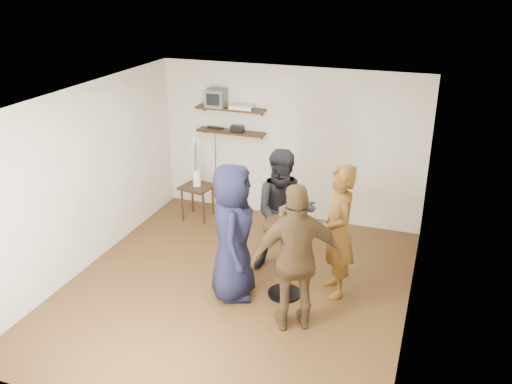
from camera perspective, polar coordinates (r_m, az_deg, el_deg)
room at (r=6.88m, az=-2.34°, el=-0.92°), size 4.58×5.08×2.68m
shelf_upper at (r=9.15m, az=-2.69°, el=8.74°), size 1.20×0.25×0.04m
shelf_lower at (r=9.25m, az=-2.65°, el=6.34°), size 1.20×0.25×0.04m
crt_monitor at (r=9.21m, az=-4.18°, el=9.86°), size 0.32×0.30×0.30m
dvd_deck at (r=9.06m, az=-1.46°, el=8.93°), size 0.40×0.24×0.06m
radio at (r=9.19m, az=-2.00°, el=6.68°), size 0.22×0.10×0.10m
power_strip at (r=9.41m, az=-4.31°, el=6.77°), size 0.30×0.05×0.03m
side_table at (r=9.31m, az=-6.20°, el=0.10°), size 0.58×0.58×0.59m
vase_lilies at (r=9.17m, az=-6.31°, el=2.35°), size 0.19×0.19×0.93m
drinks_table at (r=7.02m, az=3.11°, el=-6.06°), size 0.58×0.58×1.06m
wine_glass_fl at (r=6.77m, az=2.71°, el=-2.17°), size 0.07×0.07×0.22m
wine_glass_fr at (r=6.75m, az=3.67°, el=-2.42°), size 0.07×0.07×0.20m
wine_glass_bl at (r=6.84m, az=3.17°, el=-1.96°), size 0.07×0.07×0.22m
wine_glass_br at (r=6.80m, az=3.55°, el=-2.24°), size 0.07×0.07×0.20m
person_plaid at (r=7.04m, az=8.61°, el=-4.16°), size 0.67×0.78×1.81m
person_dark at (r=7.53m, az=2.99°, el=-2.12°), size 1.04×0.92×1.80m
person_navy at (r=6.92m, az=-2.48°, el=-4.27°), size 0.84×1.04×1.84m
person_brown at (r=6.32m, az=4.32°, el=-7.04°), size 1.17×0.90×1.85m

